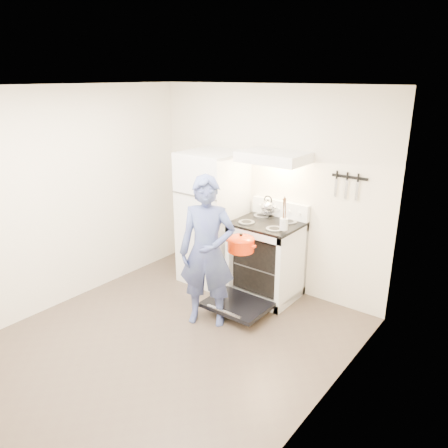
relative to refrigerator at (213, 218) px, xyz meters
The scene contains 15 objects.
floor 1.78m from the refrigerator, 68.20° to the right, with size 3.60×3.60×0.00m, color #4A3D31.
back_wall 0.79m from the refrigerator, 31.11° to the left, with size 3.20×0.02×2.50m, color beige.
refrigerator is the anchor object (origin of this frame).
stove_body 0.90m from the refrigerator, ahead, with size 0.76×0.65×0.92m, color white.
cooktop 0.81m from the refrigerator, ahead, with size 0.76×0.65×0.03m, color black.
backsplash 0.89m from the refrigerator, 20.94° to the left, with size 0.76×0.07×0.20m, color white.
oven_door 1.23m from the refrigerator, 35.13° to the right, with size 0.70×0.54×0.04m, color black.
oven_rack 0.91m from the refrigerator, ahead, with size 0.60×0.52×0.01m, color slate.
range_hood 1.19m from the refrigerator, ahead, with size 0.76×0.50×0.12m, color white.
knife_strip 1.81m from the refrigerator, 11.61° to the left, with size 0.40×0.02×0.03m, color black.
pizza_stone 0.85m from the refrigerator, ahead, with size 0.36×0.36×0.02m, color olive.
tea_kettle 0.75m from the refrigerator, 20.07° to the left, with size 0.21×0.17×0.25m, color #B5B5BA, non-canonical shape.
utensil_jar 1.16m from the refrigerator, ahead, with size 0.09×0.09×0.13m, color silver.
person 1.07m from the refrigerator, 54.09° to the right, with size 0.60×0.39×1.64m, color navy.
dutch_oven 0.99m from the refrigerator, 33.00° to the right, with size 0.36×0.29×0.24m, color red, non-canonical shape.
Camera 1 is at (2.79, -2.68, 2.59)m, focal length 35.00 mm.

